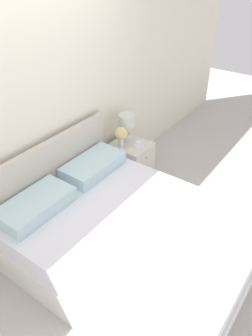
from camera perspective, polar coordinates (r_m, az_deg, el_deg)
The scene contains 7 objects.
ground_plane at distance 3.78m, azimuth -12.05°, elevation -8.50°, with size 12.00×12.00×0.00m, color #BCB7B2.
wall_back at distance 3.11m, azimuth -15.84°, elevation 9.91°, with size 8.00×0.06×2.60m.
bed at distance 3.10m, azimuth -0.12°, elevation -12.04°, with size 1.67×2.06×0.98m.
nightstand at distance 4.12m, azimuth 0.86°, elevation 1.08°, with size 0.41×0.47×0.52m.
table_lamp at distance 3.96m, azimuth 0.13°, elevation 7.85°, with size 0.20×0.20×0.34m.
flower_vase at distance 3.82m, azimuth -0.81°, elevation 5.83°, with size 0.15×0.15×0.27m.
teacup at distance 3.94m, azimuth 2.20°, elevation 4.23°, with size 0.12×0.12×0.05m.
Camera 1 is at (-1.72, -2.21, 2.53)m, focal length 35.00 mm.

